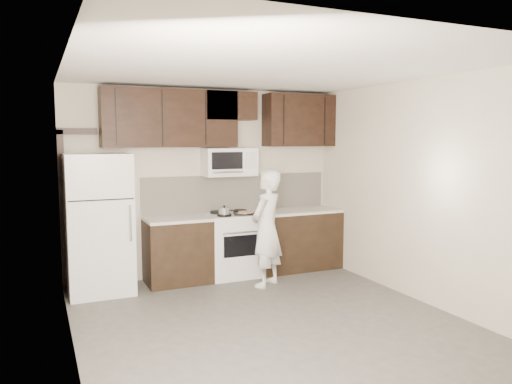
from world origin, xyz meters
TOP-DOWN VIEW (x-y plane):
  - floor at (0.00, 0.00)m, footprint 4.50×4.50m
  - back_wall at (0.00, 2.25)m, footprint 4.00×0.00m
  - ceiling at (0.00, 0.00)m, footprint 4.50×4.50m
  - counter_run at (0.60, 1.94)m, footprint 2.95×0.64m
  - stove at (0.30, 1.94)m, footprint 0.76×0.66m
  - backsplash at (0.50, 2.24)m, footprint 2.90×0.02m
  - upper_cabinets at (0.21, 2.08)m, footprint 3.48×0.35m
  - microwave at (0.30, 2.06)m, footprint 0.76×0.42m
  - refrigerator at (-1.55, 1.89)m, footprint 0.80×0.76m
  - door_trim at (-1.92, 2.21)m, footprint 0.50×0.08m
  - saucepan at (0.12, 1.79)m, footprint 0.27×0.16m
  - baking_tray at (0.46, 1.82)m, footprint 0.41×0.35m
  - pizza at (0.46, 1.82)m, footprint 0.29×0.29m
  - person at (0.54, 1.30)m, footprint 0.69×0.64m

SIDE VIEW (x-z plane):
  - floor at x=0.00m, z-range 0.00..0.00m
  - counter_run at x=0.60m, z-range 0.00..0.91m
  - stove at x=0.30m, z-range -0.01..0.93m
  - person at x=0.54m, z-range 0.00..1.57m
  - refrigerator at x=-1.55m, z-range 0.00..1.80m
  - baking_tray at x=0.46m, z-range 0.91..0.93m
  - pizza at x=0.46m, z-range 0.93..0.95m
  - saucepan at x=0.12m, z-range 0.90..1.05m
  - backsplash at x=0.50m, z-range 0.91..1.45m
  - door_trim at x=-1.92m, z-range 0.19..2.31m
  - back_wall at x=0.00m, z-range -0.65..3.35m
  - microwave at x=0.30m, z-range 1.45..1.85m
  - upper_cabinets at x=0.21m, z-range 1.89..2.67m
  - ceiling at x=0.00m, z-range 2.70..2.70m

